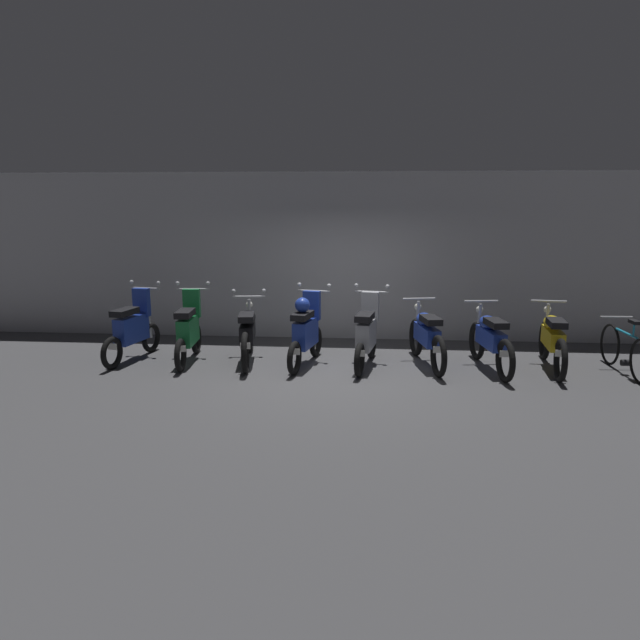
{
  "coord_description": "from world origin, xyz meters",
  "views": [
    {
      "loc": [
        0.53,
        -8.8,
        2.62
      ],
      "look_at": [
        -0.26,
        0.5,
        0.75
      ],
      "focal_mm": 33.15,
      "sensor_mm": 36.0,
      "label": 1
    }
  ],
  "objects_px": {
    "motorbike_slot_4": "(367,334)",
    "bicycle": "(625,351)",
    "motorbike_slot_0": "(133,329)",
    "motorbike_slot_3": "(306,331)",
    "motorbike_slot_2": "(248,333)",
    "motorbike_slot_6": "(490,339)",
    "motorbike_slot_7": "(552,339)",
    "motorbike_slot_1": "(189,330)",
    "motorbike_slot_5": "(426,336)"
  },
  "relations": [
    {
      "from": "motorbike_slot_5",
      "to": "motorbike_slot_6",
      "type": "relative_size",
      "value": 0.99
    },
    {
      "from": "motorbike_slot_2",
      "to": "motorbike_slot_1",
      "type": "bearing_deg",
      "value": -175.69
    },
    {
      "from": "motorbike_slot_0",
      "to": "motorbike_slot_7",
      "type": "distance_m",
      "value": 6.84
    },
    {
      "from": "motorbike_slot_5",
      "to": "bicycle",
      "type": "relative_size",
      "value": 1.12
    },
    {
      "from": "motorbike_slot_0",
      "to": "motorbike_slot_3",
      "type": "xyz_separation_m",
      "value": [
        2.93,
        -0.08,
        0.04
      ]
    },
    {
      "from": "motorbike_slot_2",
      "to": "motorbike_slot_3",
      "type": "height_order",
      "value": "motorbike_slot_3"
    },
    {
      "from": "motorbike_slot_0",
      "to": "motorbike_slot_6",
      "type": "distance_m",
      "value": 5.86
    },
    {
      "from": "motorbike_slot_2",
      "to": "motorbike_slot_5",
      "type": "xyz_separation_m",
      "value": [
        2.93,
        0.02,
        -0.0
      ]
    },
    {
      "from": "motorbike_slot_1",
      "to": "motorbike_slot_7",
      "type": "bearing_deg",
      "value": 0.2
    },
    {
      "from": "motorbike_slot_1",
      "to": "bicycle",
      "type": "relative_size",
      "value": 0.97
    },
    {
      "from": "motorbike_slot_1",
      "to": "motorbike_slot_5",
      "type": "relative_size",
      "value": 0.87
    },
    {
      "from": "motorbike_slot_7",
      "to": "motorbike_slot_0",
      "type": "bearing_deg",
      "value": 179.89
    },
    {
      "from": "motorbike_slot_7",
      "to": "motorbike_slot_5",
      "type": "bearing_deg",
      "value": 177.8
    },
    {
      "from": "motorbike_slot_7",
      "to": "bicycle",
      "type": "relative_size",
      "value": 1.13
    },
    {
      "from": "motorbike_slot_7",
      "to": "bicycle",
      "type": "distance_m",
      "value": 1.07
    },
    {
      "from": "motorbike_slot_0",
      "to": "motorbike_slot_4",
      "type": "distance_m",
      "value": 3.91
    },
    {
      "from": "motorbike_slot_4",
      "to": "motorbike_slot_3",
      "type": "bearing_deg",
      "value": 179.81
    },
    {
      "from": "motorbike_slot_6",
      "to": "motorbike_slot_7",
      "type": "distance_m",
      "value": 0.99
    },
    {
      "from": "motorbike_slot_7",
      "to": "motorbike_slot_1",
      "type": "bearing_deg",
      "value": -179.8
    },
    {
      "from": "motorbike_slot_0",
      "to": "motorbike_slot_4",
      "type": "relative_size",
      "value": 1.0
    },
    {
      "from": "motorbike_slot_1",
      "to": "bicycle",
      "type": "bearing_deg",
      "value": -1.14
    },
    {
      "from": "motorbike_slot_0",
      "to": "motorbike_slot_4",
      "type": "height_order",
      "value": "same"
    },
    {
      "from": "motorbike_slot_6",
      "to": "motorbike_slot_7",
      "type": "relative_size",
      "value": 1.0
    },
    {
      "from": "motorbike_slot_4",
      "to": "motorbike_slot_6",
      "type": "relative_size",
      "value": 0.86
    },
    {
      "from": "motorbike_slot_5",
      "to": "motorbike_slot_7",
      "type": "bearing_deg",
      "value": -2.2
    },
    {
      "from": "motorbike_slot_3",
      "to": "motorbike_slot_7",
      "type": "xyz_separation_m",
      "value": [
        3.91,
        0.07,
        -0.08
      ]
    },
    {
      "from": "motorbike_slot_0",
      "to": "motorbike_slot_3",
      "type": "height_order",
      "value": "same"
    },
    {
      "from": "motorbike_slot_2",
      "to": "motorbike_slot_6",
      "type": "distance_m",
      "value": 3.92
    },
    {
      "from": "motorbike_slot_4",
      "to": "bicycle",
      "type": "height_order",
      "value": "motorbike_slot_4"
    },
    {
      "from": "bicycle",
      "to": "motorbike_slot_3",
      "type": "bearing_deg",
      "value": 178.98
    },
    {
      "from": "motorbike_slot_0",
      "to": "bicycle",
      "type": "relative_size",
      "value": 0.96
    },
    {
      "from": "motorbike_slot_2",
      "to": "motorbike_slot_3",
      "type": "xyz_separation_m",
      "value": [
        0.99,
        -0.12,
        0.08
      ]
    },
    {
      "from": "motorbike_slot_2",
      "to": "motorbike_slot_4",
      "type": "xyz_separation_m",
      "value": [
        1.97,
        -0.13,
        0.04
      ]
    },
    {
      "from": "motorbike_slot_6",
      "to": "bicycle",
      "type": "xyz_separation_m",
      "value": [
        2.03,
        -0.06,
        -0.13
      ]
    },
    {
      "from": "motorbike_slot_7",
      "to": "motorbike_slot_4",
      "type": "bearing_deg",
      "value": -178.57
    },
    {
      "from": "motorbike_slot_0",
      "to": "motorbike_slot_3",
      "type": "distance_m",
      "value": 2.93
    },
    {
      "from": "motorbike_slot_1",
      "to": "motorbike_slot_0",
      "type": "bearing_deg",
      "value": 177.98
    },
    {
      "from": "motorbike_slot_4",
      "to": "bicycle",
      "type": "distance_m",
      "value": 3.98
    },
    {
      "from": "motorbike_slot_0",
      "to": "motorbike_slot_3",
      "type": "relative_size",
      "value": 1.0
    },
    {
      "from": "motorbike_slot_0",
      "to": "motorbike_slot_1",
      "type": "xyz_separation_m",
      "value": [
        0.97,
        -0.03,
        0.0
      ]
    },
    {
      "from": "motorbike_slot_2",
      "to": "motorbike_slot_6",
      "type": "xyz_separation_m",
      "value": [
        3.91,
        -0.15,
        -0.0
      ]
    },
    {
      "from": "motorbike_slot_0",
      "to": "motorbike_slot_6",
      "type": "xyz_separation_m",
      "value": [
        5.86,
        -0.11,
        -0.04
      ]
    },
    {
      "from": "motorbike_slot_1",
      "to": "motorbike_slot_6",
      "type": "xyz_separation_m",
      "value": [
        4.89,
        -0.08,
        -0.04
      ]
    },
    {
      "from": "motorbike_slot_5",
      "to": "motorbike_slot_6",
      "type": "bearing_deg",
      "value": -9.97
    },
    {
      "from": "motorbike_slot_0",
      "to": "motorbike_slot_3",
      "type": "bearing_deg",
      "value": -1.64
    },
    {
      "from": "motorbike_slot_4",
      "to": "motorbike_slot_5",
      "type": "height_order",
      "value": "motorbike_slot_4"
    },
    {
      "from": "motorbike_slot_4",
      "to": "motorbike_slot_5",
      "type": "relative_size",
      "value": 0.87
    },
    {
      "from": "motorbike_slot_3",
      "to": "bicycle",
      "type": "relative_size",
      "value": 0.96
    },
    {
      "from": "motorbike_slot_3",
      "to": "motorbike_slot_0",
      "type": "bearing_deg",
      "value": 178.36
    },
    {
      "from": "motorbike_slot_7",
      "to": "bicycle",
      "type": "height_order",
      "value": "motorbike_slot_7"
    }
  ]
}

